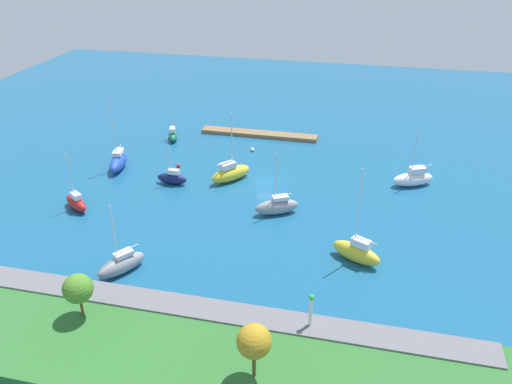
{
  "coord_description": "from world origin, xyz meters",
  "views": [
    {
      "loc": [
        -14.96,
        70.74,
        36.62
      ],
      "look_at": [
        0.0,
        6.24,
        1.5
      ],
      "focal_mm": 35.9,
      "sensor_mm": 36.0,
      "label": 1
    }
  ],
  "objects_px": {
    "sailboat_white_near_pier": "(413,178)",
    "harbor_beacon": "(311,308)",
    "park_tree_mideast": "(78,289)",
    "sailboat_blue_west_end": "(118,161)",
    "sailboat_gray_mid_basin": "(277,206)",
    "park_tree_center": "(254,342)",
    "sailboat_gray_along_channel": "(121,264)",
    "sailboat_red_outer_mooring": "(76,202)",
    "sailboat_green_far_north": "(173,135)",
    "sailboat_yellow_far_south": "(357,252)",
    "pier_dock": "(259,134)",
    "sailboat_yellow_lone_south": "(231,173)",
    "mooring_buoy_white": "(252,150)",
    "sailboat_navy_center_basin": "(172,178)",
    "mooring_buoy_red": "(178,166)"
  },
  "relations": [
    {
      "from": "sailboat_white_near_pier",
      "to": "harbor_beacon",
      "type": "bearing_deg",
      "value": 47.27
    },
    {
      "from": "park_tree_mideast",
      "to": "sailboat_blue_west_end",
      "type": "xyz_separation_m",
      "value": [
        13.66,
        -35.27,
        -3.23
      ]
    },
    {
      "from": "sailboat_gray_mid_basin",
      "to": "park_tree_mideast",
      "type": "bearing_deg",
      "value": 33.54
    },
    {
      "from": "park_tree_center",
      "to": "sailboat_white_near_pier",
      "type": "height_order",
      "value": "sailboat_white_near_pier"
    },
    {
      "from": "harbor_beacon",
      "to": "park_tree_center",
      "type": "xyz_separation_m",
      "value": [
        3.94,
        7.3,
        1.67
      ]
    },
    {
      "from": "sailboat_gray_along_channel",
      "to": "sailboat_red_outer_mooring",
      "type": "bearing_deg",
      "value": -100.04
    },
    {
      "from": "park_tree_mideast",
      "to": "sailboat_red_outer_mooring",
      "type": "distance_m",
      "value": 25.29
    },
    {
      "from": "sailboat_green_far_north",
      "to": "sailboat_yellow_far_south",
      "type": "bearing_deg",
      "value": -151.92
    },
    {
      "from": "pier_dock",
      "to": "sailboat_yellow_lone_south",
      "type": "bearing_deg",
      "value": 89.6
    },
    {
      "from": "mooring_buoy_white",
      "to": "sailboat_navy_center_basin",
      "type": "bearing_deg",
      "value": 58.8
    },
    {
      "from": "sailboat_white_near_pier",
      "to": "sailboat_green_far_north",
      "type": "height_order",
      "value": "sailboat_white_near_pier"
    },
    {
      "from": "sailboat_navy_center_basin",
      "to": "sailboat_yellow_lone_south",
      "type": "bearing_deg",
      "value": -157.76
    },
    {
      "from": "sailboat_yellow_far_south",
      "to": "pier_dock",
      "type": "bearing_deg",
      "value": -35.01
    },
    {
      "from": "mooring_buoy_red",
      "to": "mooring_buoy_white",
      "type": "height_order",
      "value": "mooring_buoy_white"
    },
    {
      "from": "harbor_beacon",
      "to": "mooring_buoy_red",
      "type": "relative_size",
      "value": 6.08
    },
    {
      "from": "sailboat_gray_along_channel",
      "to": "sailboat_red_outer_mooring",
      "type": "distance_m",
      "value": 17.98
    },
    {
      "from": "park_tree_center",
      "to": "sailboat_white_near_pier",
      "type": "xyz_separation_m",
      "value": [
        -15.19,
        -43.6,
        -3.94
      ]
    },
    {
      "from": "park_tree_center",
      "to": "sailboat_red_outer_mooring",
      "type": "relative_size",
      "value": 0.63
    },
    {
      "from": "park_tree_mideast",
      "to": "sailboat_white_near_pier",
      "type": "xyz_separation_m",
      "value": [
        -33.94,
        -39.91,
        -3.3
      ]
    },
    {
      "from": "sailboat_gray_mid_basin",
      "to": "sailboat_yellow_lone_south",
      "type": "xyz_separation_m",
      "value": [
        9.16,
        -8.63,
        0.11
      ]
    },
    {
      "from": "sailboat_gray_along_channel",
      "to": "sailboat_yellow_lone_south",
      "type": "bearing_deg",
      "value": -159.56
    },
    {
      "from": "park_tree_mideast",
      "to": "sailboat_navy_center_basin",
      "type": "bearing_deg",
      "value": -84.9
    },
    {
      "from": "mooring_buoy_red",
      "to": "pier_dock",
      "type": "bearing_deg",
      "value": -120.44
    },
    {
      "from": "park_tree_mideast",
      "to": "mooring_buoy_red",
      "type": "bearing_deg",
      "value": -83.8
    },
    {
      "from": "harbor_beacon",
      "to": "sailboat_blue_west_end",
      "type": "relative_size",
      "value": 0.3
    },
    {
      "from": "park_tree_center",
      "to": "sailboat_blue_west_end",
      "type": "xyz_separation_m",
      "value": [
        32.41,
        -38.96,
        -3.87
      ]
    },
    {
      "from": "park_tree_center",
      "to": "sailboat_white_near_pier",
      "type": "relative_size",
      "value": 0.58
    },
    {
      "from": "mooring_buoy_white",
      "to": "sailboat_yellow_lone_south",
      "type": "bearing_deg",
      "value": 86.85
    },
    {
      "from": "park_tree_mideast",
      "to": "sailboat_yellow_lone_south",
      "type": "xyz_separation_m",
      "value": [
        -5.78,
        -35.12,
        -3.22
      ]
    },
    {
      "from": "park_tree_center",
      "to": "sailboat_gray_along_channel",
      "type": "bearing_deg",
      "value": -33.66
    },
    {
      "from": "sailboat_blue_west_end",
      "to": "harbor_beacon",
      "type": "bearing_deg",
      "value": 37.05
    },
    {
      "from": "sailboat_navy_center_basin",
      "to": "mooring_buoy_white",
      "type": "height_order",
      "value": "sailboat_navy_center_basin"
    },
    {
      "from": "sailboat_gray_along_channel",
      "to": "sailboat_green_far_north",
      "type": "bearing_deg",
      "value": -133.81
    },
    {
      "from": "sailboat_green_far_north",
      "to": "sailboat_navy_center_basin",
      "type": "distance_m",
      "value": 18.6
    },
    {
      "from": "park_tree_mideast",
      "to": "mooring_buoy_white",
      "type": "xyz_separation_m",
      "value": [
        -6.45,
        -47.23,
        -4.18
      ]
    },
    {
      "from": "sailboat_yellow_far_south",
      "to": "mooring_buoy_white",
      "type": "height_order",
      "value": "sailboat_yellow_far_south"
    },
    {
      "from": "sailboat_navy_center_basin",
      "to": "park_tree_center",
      "type": "bearing_deg",
      "value": 122.96
    },
    {
      "from": "sailboat_green_far_north",
      "to": "sailboat_navy_center_basin",
      "type": "bearing_deg",
      "value": -179.59
    },
    {
      "from": "sailboat_yellow_lone_south",
      "to": "mooring_buoy_white",
      "type": "relative_size",
      "value": 15.54
    },
    {
      "from": "harbor_beacon",
      "to": "sailboat_yellow_lone_south",
      "type": "xyz_separation_m",
      "value": [
        16.91,
        -31.5,
        -2.19
      ]
    },
    {
      "from": "harbor_beacon",
      "to": "sailboat_gray_along_channel",
      "type": "xyz_separation_m",
      "value": [
        22.87,
        -5.3,
        -2.34
      ]
    },
    {
      "from": "harbor_beacon",
      "to": "mooring_buoy_white",
      "type": "bearing_deg",
      "value": -69.58
    },
    {
      "from": "park_tree_mideast",
      "to": "sailboat_gray_mid_basin",
      "type": "height_order",
      "value": "sailboat_gray_mid_basin"
    },
    {
      "from": "sailboat_red_outer_mooring",
      "to": "sailboat_gray_mid_basin",
      "type": "height_order",
      "value": "sailboat_gray_mid_basin"
    },
    {
      "from": "sailboat_yellow_lone_south",
      "to": "park_tree_center",
      "type": "bearing_deg",
      "value": -122.1
    },
    {
      "from": "sailboat_green_far_north",
      "to": "sailboat_red_outer_mooring",
      "type": "height_order",
      "value": "sailboat_red_outer_mooring"
    },
    {
      "from": "sailboat_gray_along_channel",
      "to": "sailboat_blue_west_end",
      "type": "xyz_separation_m",
      "value": [
        13.48,
        -26.35,
        0.14
      ]
    },
    {
      "from": "harbor_beacon",
      "to": "mooring_buoy_red",
      "type": "xyz_separation_m",
      "value": [
        26.8,
        -34.22,
        -3.2
      ]
    },
    {
      "from": "park_tree_center",
      "to": "sailboat_yellow_far_south",
      "type": "bearing_deg",
      "value": -110.09
    },
    {
      "from": "sailboat_red_outer_mooring",
      "to": "sailboat_blue_west_end",
      "type": "relative_size",
      "value": 0.7
    }
  ]
}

